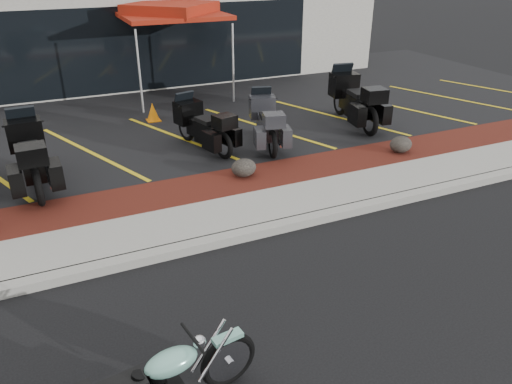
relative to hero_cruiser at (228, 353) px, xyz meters
name	(u,v)px	position (x,y,z in m)	size (l,w,h in m)	color
ground	(289,261)	(1.74, 1.88, -0.44)	(90.00, 90.00, 0.00)	black
curb	(264,230)	(1.74, 2.78, -0.37)	(24.00, 0.25, 0.15)	gray
sidewalk	(248,212)	(1.74, 3.48, -0.37)	(24.00, 1.20, 0.15)	gray
mulch_bed	(224,186)	(1.74, 4.68, -0.36)	(24.00, 1.20, 0.16)	#36110C
upper_lot	(157,113)	(1.74, 10.08, -0.37)	(26.00, 9.60, 0.15)	black
dealership_building	(111,18)	(1.74, 16.35, 1.56)	(18.00, 8.16, 4.00)	gray
boulder_mid	(244,168)	(2.22, 4.80, -0.10)	(0.52, 0.43, 0.37)	black
boulder_right	(401,144)	(6.01, 4.55, -0.10)	(0.53, 0.44, 0.37)	black
hero_cruiser	(228,353)	(0.00, 0.00, 0.00)	(2.51, 0.64, 0.88)	#74B5A2
touring_black_front	(26,140)	(-1.73, 6.89, 0.40)	(2.39, 0.91, 1.39)	black
touring_black_mid	(186,117)	(1.80, 7.33, 0.31)	(2.08, 0.79, 1.21)	black
touring_grey	(261,111)	(3.62, 6.96, 0.33)	(2.12, 0.81, 1.24)	#2A2A2F
touring_black_rear	(341,89)	(6.33, 7.58, 0.43)	(2.48, 0.95, 1.44)	black
traffic_cone	(153,112)	(1.43, 9.22, -0.05)	(0.34, 0.34, 0.49)	orange
popup_canopy	(171,12)	(2.74, 11.48, 2.23)	(3.97, 3.97, 2.78)	silver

